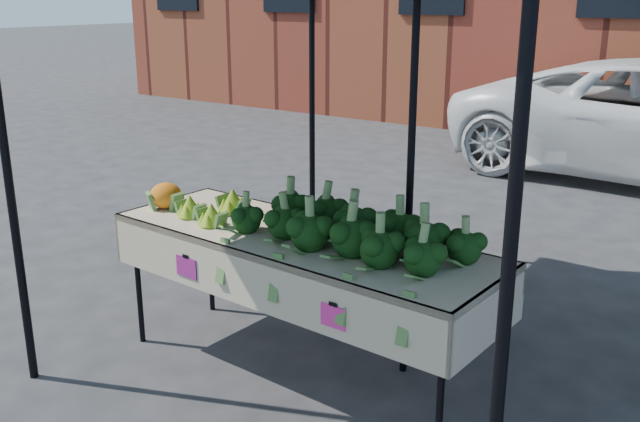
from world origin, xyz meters
The scene contains 6 objects.
ground centered at (0.00, 0.00, 0.00)m, with size 90.00×90.00×0.00m, color #29292B.
table centered at (-0.21, -0.08, 0.45)m, with size 2.44×0.92×0.90m.
canopy centered at (-0.08, 0.41, 1.37)m, with size 3.16×3.16×2.74m, color black, non-canonical shape.
broccoli_heap centered at (0.11, -0.05, 1.03)m, with size 1.47×0.57×0.26m, color black.
romanesco_cluster centered at (-0.88, -0.09, 1.00)m, with size 0.43×0.47×0.20m, color #A2C12A.
cauliflower_pair centered at (-1.26, -0.13, 0.99)m, with size 0.20×0.20×0.18m, color orange.
Camera 1 is at (2.12, -3.18, 2.24)m, focal length 40.00 mm.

